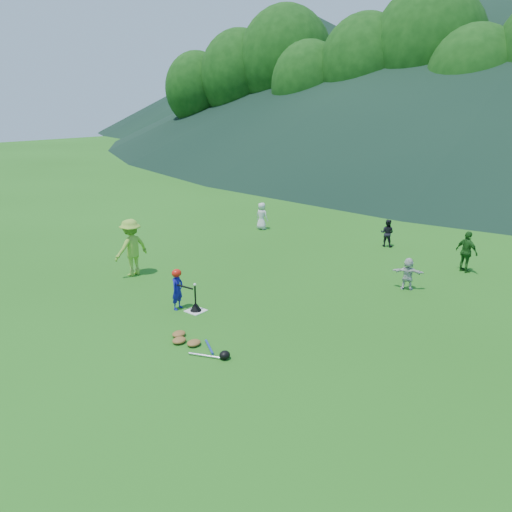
{
  "coord_description": "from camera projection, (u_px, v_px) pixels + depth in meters",
  "views": [
    {
      "loc": [
        8.73,
        -8.33,
        5.23
      ],
      "look_at": [
        0.0,
        2.5,
        0.9
      ],
      "focal_mm": 35.0,
      "sensor_mm": 36.0,
      "label": 1
    }
  ],
  "objects": [
    {
      "name": "home_plate",
      "position": [
        196.0,
        311.0,
        12.98
      ],
      "size": [
        0.45,
        0.45,
        0.02
      ],
      "primitive_type": "cube",
      "color": "silver",
      "rests_on": "ground"
    },
    {
      "name": "batter_child",
      "position": [
        177.0,
        290.0,
        12.98
      ],
      "size": [
        0.33,
        0.43,
        1.07
      ],
      "primitive_type": "imported",
      "rotation": [
        0.0,
        0.0,
        1.77
      ],
      "color": "#151590",
      "rests_on": "ground"
    },
    {
      "name": "ground",
      "position": [
        196.0,
        311.0,
        12.98
      ],
      "size": [
        120.0,
        120.0,
        0.0
      ],
      "primitive_type": "plane",
      "color": "#1F5E15",
      "rests_on": "ground"
    },
    {
      "name": "fielder_b",
      "position": [
        387.0,
        233.0,
        18.62
      ],
      "size": [
        0.56,
        0.47,
        1.03
      ],
      "primitive_type": "imported",
      "rotation": [
        0.0,
        0.0,
        3.31
      ],
      "color": "black",
      "rests_on": "ground"
    },
    {
      "name": "baseball",
      "position": [
        195.0,
        285.0,
        12.76
      ],
      "size": [
        0.08,
        0.08,
        0.08
      ],
      "primitive_type": "sphere",
      "color": "white",
      "rests_on": "batting_tee"
    },
    {
      "name": "equipment_pile",
      "position": [
        193.0,
        343.0,
        11.13
      ],
      "size": [
        1.8,
        0.72,
        0.19
      ],
      "color": "olive",
      "rests_on": "ground"
    },
    {
      "name": "adult_coach",
      "position": [
        131.0,
        247.0,
        15.44
      ],
      "size": [
        0.69,
        1.17,
        1.79
      ],
      "primitive_type": "imported",
      "rotation": [
        0.0,
        0.0,
        -1.59
      ],
      "color": "#87B936",
      "rests_on": "ground"
    },
    {
      "name": "fielder_a",
      "position": [
        262.0,
        216.0,
        21.12
      ],
      "size": [
        0.57,
        0.39,
        1.15
      ],
      "primitive_type": "imported",
      "rotation": [
        0.0,
        0.0,
        3.18
      ],
      "color": "silver",
      "rests_on": "ground"
    },
    {
      "name": "batter_gear",
      "position": [
        177.0,
        274.0,
        12.84
      ],
      "size": [
        0.73,
        0.26,
        0.43
      ],
      "color": "red",
      "rests_on": "ground"
    },
    {
      "name": "fielder_c",
      "position": [
        467.0,
        252.0,
        15.78
      ],
      "size": [
        0.85,
        0.59,
        1.34
      ],
      "primitive_type": "imported",
      "rotation": [
        0.0,
        0.0,
        2.76
      ],
      "color": "#1E571A",
      "rests_on": "ground"
    },
    {
      "name": "fielder_d",
      "position": [
        408.0,
        274.0,
        14.36
      ],
      "size": [
        0.93,
        0.57,
        0.95
      ],
      "primitive_type": "imported",
      "rotation": [
        0.0,
        0.0,
        3.5
      ],
      "color": "silver",
      "rests_on": "ground"
    },
    {
      "name": "batting_tee",
      "position": [
        196.0,
        307.0,
        12.94
      ],
      "size": [
        0.3,
        0.3,
        0.68
      ],
      "color": "black",
      "rests_on": "home_plate"
    },
    {
      "name": "outfield_fence",
      "position": [
        493.0,
        171.0,
        33.59
      ],
      "size": [
        70.07,
        0.08,
        1.33
      ],
      "color": "gray",
      "rests_on": "ground"
    }
  ]
}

